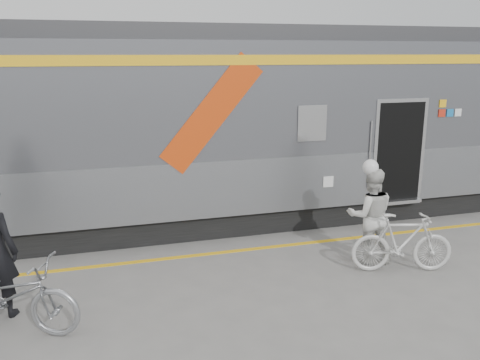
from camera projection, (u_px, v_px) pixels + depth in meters
name	position (u px, v px, depth m)	size (l,w,h in m)	color
ground	(269.00, 306.00, 7.39)	(90.00, 90.00, 0.00)	slate
train	(276.00, 124.00, 11.23)	(24.00, 3.17, 4.10)	black
safety_strip	(230.00, 251.00, 9.39)	(24.00, 0.12, 0.01)	yellow
bicycle_left	(7.00, 296.00, 6.57)	(0.69, 1.97, 1.04)	#97999E
woman	(370.00, 215.00, 8.79)	(0.81, 0.63, 1.68)	silver
bicycle_right	(402.00, 243.00, 8.44)	(0.48, 1.69, 1.02)	beige
helmet_woman	(374.00, 161.00, 8.55)	(0.27, 0.27, 0.27)	white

